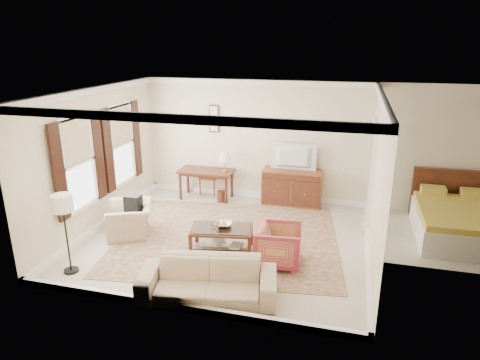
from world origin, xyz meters
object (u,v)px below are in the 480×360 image
at_px(tv, 293,149).
at_px(striped_armchair, 278,243).
at_px(writing_desk, 206,174).
at_px(sofa, 208,274).
at_px(coffee_table, 222,233).
at_px(sideboard, 292,187).
at_px(club_armchair, 130,214).

xyz_separation_m(tv, striped_armchair, (0.19, -2.92, -0.97)).
height_order(writing_desk, sofa, sofa).
bearing_deg(coffee_table, striped_armchair, -10.70).
height_order(writing_desk, coffee_table, writing_desk).
relative_size(sideboard, coffee_table, 1.14).
height_order(sideboard, striped_armchair, sideboard).
height_order(sideboard, club_armchair, same).
xyz_separation_m(writing_desk, club_armchair, (-0.81, -2.36, -0.19)).
bearing_deg(sideboard, striped_armchair, -86.24).
bearing_deg(club_armchair, striped_armchair, 56.84).
bearing_deg(club_armchair, sideboard, 105.46).
bearing_deg(striped_armchair, writing_desk, 34.39).
bearing_deg(sofa, sideboard, 70.35).
bearing_deg(club_armchair, coffee_table, 58.27).
bearing_deg(sideboard, tv, -90.00).
relative_size(striped_armchair, sofa, 0.38).
distance_m(tv, sofa, 4.39).
relative_size(writing_desk, striped_armchair, 1.67).
relative_size(striped_armchair, club_armchair, 0.81).
distance_m(writing_desk, sofa, 4.37).
xyz_separation_m(tv, club_armchair, (-2.92, -2.48, -0.94)).
bearing_deg(writing_desk, sofa, -70.50).
bearing_deg(coffee_table, tv, 71.52).
distance_m(coffee_table, club_armchair, 2.03).
bearing_deg(coffee_table, sofa, -80.68).
bearing_deg(striped_armchair, sofa, 141.92).
relative_size(sideboard, tv, 1.37).
relative_size(writing_desk, tv, 1.32).
bearing_deg(sofa, coffee_table, 88.47).
xyz_separation_m(writing_desk, sofa, (1.46, -4.11, -0.21)).
xyz_separation_m(sideboard, coffee_table, (-0.91, -2.73, -0.06)).
relative_size(coffee_table, club_armchair, 1.24).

